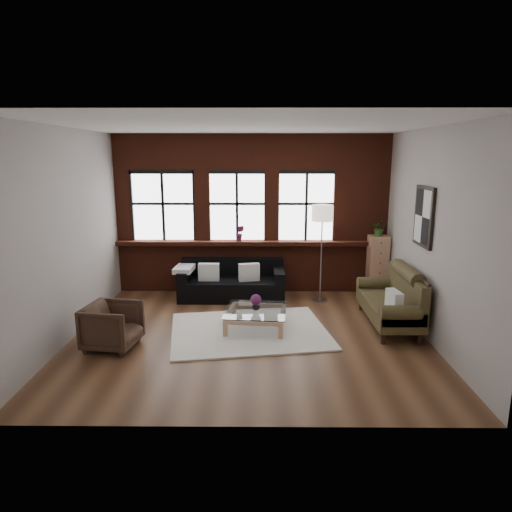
{
  "coord_description": "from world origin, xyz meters",
  "views": [
    {
      "loc": [
        0.16,
        -6.78,
        2.78
      ],
      "look_at": [
        0.1,
        0.6,
        1.15
      ],
      "focal_mm": 32.0,
      "sensor_mm": 36.0,
      "label": 1
    }
  ],
  "objects_px": {
    "dark_sofa": "(232,280)",
    "drawer_chest": "(377,266)",
    "floor_lamp": "(321,250)",
    "armchair": "(112,326)",
    "vase": "(256,306)",
    "coffee_table": "(256,319)",
    "vintage_settee": "(389,297)"
  },
  "relations": [
    {
      "from": "coffee_table",
      "to": "floor_lamp",
      "type": "bearing_deg",
      "value": 49.94
    },
    {
      "from": "dark_sofa",
      "to": "drawer_chest",
      "type": "height_order",
      "value": "drawer_chest"
    },
    {
      "from": "vintage_settee",
      "to": "floor_lamp",
      "type": "xyz_separation_m",
      "value": [
        -0.96,
        1.31,
        0.53
      ]
    },
    {
      "from": "vintage_settee",
      "to": "vase",
      "type": "bearing_deg",
      "value": -175.72
    },
    {
      "from": "coffee_table",
      "to": "drawer_chest",
      "type": "bearing_deg",
      "value": 37.49
    },
    {
      "from": "vintage_settee",
      "to": "drawer_chest",
      "type": "bearing_deg",
      "value": 82.29
    },
    {
      "from": "coffee_table",
      "to": "vase",
      "type": "bearing_deg",
      "value": 180.0
    },
    {
      "from": "vase",
      "to": "floor_lamp",
      "type": "bearing_deg",
      "value": 49.94
    },
    {
      "from": "armchair",
      "to": "dark_sofa",
      "type": "bearing_deg",
      "value": -25.59
    },
    {
      "from": "armchair",
      "to": "drawer_chest",
      "type": "bearing_deg",
      "value": -51.4
    },
    {
      "from": "drawer_chest",
      "to": "dark_sofa",
      "type": "bearing_deg",
      "value": -175.11
    },
    {
      "from": "vase",
      "to": "drawer_chest",
      "type": "distance_m",
      "value": 3.07
    },
    {
      "from": "armchair",
      "to": "floor_lamp",
      "type": "relative_size",
      "value": 0.36
    },
    {
      "from": "armchair",
      "to": "floor_lamp",
      "type": "height_order",
      "value": "floor_lamp"
    },
    {
      "from": "drawer_chest",
      "to": "floor_lamp",
      "type": "bearing_deg",
      "value": -161.85
    },
    {
      "from": "vase",
      "to": "floor_lamp",
      "type": "xyz_separation_m",
      "value": [
        1.24,
        1.47,
        0.62
      ]
    },
    {
      "from": "dark_sofa",
      "to": "armchair",
      "type": "distance_m",
      "value": 2.89
    },
    {
      "from": "dark_sofa",
      "to": "vintage_settee",
      "type": "xyz_separation_m",
      "value": [
        2.69,
        -1.45,
        0.11
      ]
    },
    {
      "from": "drawer_chest",
      "to": "vintage_settee",
      "type": "bearing_deg",
      "value": -97.71
    },
    {
      "from": "armchair",
      "to": "vase",
      "type": "relative_size",
      "value": 5.41
    },
    {
      "from": "vintage_settee",
      "to": "coffee_table",
      "type": "xyz_separation_m",
      "value": [
        -2.2,
        -0.16,
        -0.33
      ]
    },
    {
      "from": "armchair",
      "to": "coffee_table",
      "type": "distance_m",
      "value": 2.25
    },
    {
      "from": "dark_sofa",
      "to": "coffee_table",
      "type": "height_order",
      "value": "dark_sofa"
    },
    {
      "from": "dark_sofa",
      "to": "armchair",
      "type": "relative_size",
      "value": 2.79
    },
    {
      "from": "armchair",
      "to": "coffee_table",
      "type": "bearing_deg",
      "value": -61.28
    },
    {
      "from": "armchair",
      "to": "vase",
      "type": "height_order",
      "value": "armchair"
    },
    {
      "from": "floor_lamp",
      "to": "vintage_settee",
      "type": "bearing_deg",
      "value": -53.71
    },
    {
      "from": "vintage_settee",
      "to": "armchair",
      "type": "height_order",
      "value": "vintage_settee"
    },
    {
      "from": "floor_lamp",
      "to": "drawer_chest",
      "type": "bearing_deg",
      "value": 18.15
    },
    {
      "from": "floor_lamp",
      "to": "coffee_table",
      "type": "bearing_deg",
      "value": -130.06
    },
    {
      "from": "armchair",
      "to": "coffee_table",
      "type": "height_order",
      "value": "armchair"
    },
    {
      "from": "drawer_chest",
      "to": "floor_lamp",
      "type": "xyz_separation_m",
      "value": [
        -1.19,
        -0.39,
        0.4
      ]
    }
  ]
}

